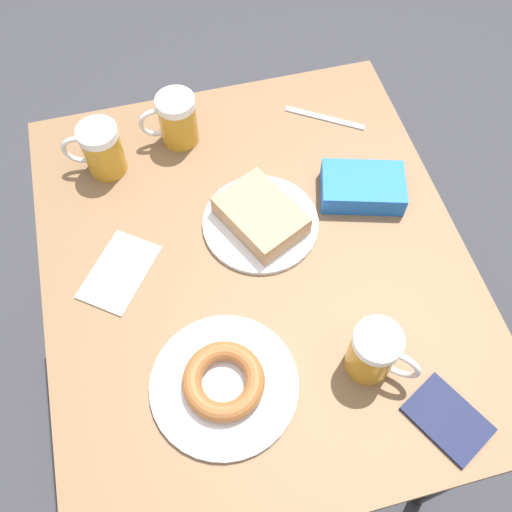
# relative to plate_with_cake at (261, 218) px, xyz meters

# --- Properties ---
(ground_plane) EXTENTS (8.00, 8.00, 0.00)m
(ground_plane) POSITION_rel_plate_with_cake_xyz_m (0.03, 0.08, -0.79)
(ground_plane) COLOR #333338
(table) EXTENTS (0.78, 0.90, 0.76)m
(table) POSITION_rel_plate_with_cake_xyz_m (0.03, 0.08, -0.10)
(table) COLOR brown
(table) RESTS_ON ground_plane
(plate_with_cake) EXTENTS (0.22, 0.22, 0.05)m
(plate_with_cake) POSITION_rel_plate_with_cake_xyz_m (0.00, 0.00, 0.00)
(plate_with_cake) COLOR silver
(plate_with_cake) RESTS_ON table
(plate_with_donut) EXTENTS (0.24, 0.24, 0.04)m
(plate_with_donut) POSITION_rel_plate_with_cake_xyz_m (0.14, 0.29, -0.01)
(plate_with_donut) COLOR silver
(plate_with_donut) RESTS_ON table
(beer_mug_left) EXTENTS (0.12, 0.08, 0.11)m
(beer_mug_left) POSITION_rel_plate_with_cake_xyz_m (0.27, -0.21, 0.03)
(beer_mug_left) COLOR #C68C23
(beer_mug_left) RESTS_ON table
(beer_mug_center) EXTENTS (0.10, 0.10, 0.11)m
(beer_mug_center) POSITION_rel_plate_with_cake_xyz_m (-0.10, 0.31, 0.03)
(beer_mug_center) COLOR #C68C23
(beer_mug_center) RESTS_ON table
(beer_mug_right) EXTENTS (0.12, 0.08, 0.11)m
(beer_mug_right) POSITION_rel_plate_with_cake_xyz_m (0.11, -0.25, 0.03)
(beer_mug_right) COLOR #C68C23
(beer_mug_right) RESTS_ON table
(napkin_folded) EXTENTS (0.17, 0.18, 0.00)m
(napkin_folded) POSITION_rel_plate_with_cake_xyz_m (0.28, 0.04, -0.02)
(napkin_folded) COLOR white
(napkin_folded) RESTS_ON table
(fork) EXTENTS (0.15, 0.11, 0.00)m
(fork) POSITION_rel_plate_with_cake_xyz_m (-0.20, -0.23, -0.02)
(fork) COLOR silver
(fork) RESTS_ON table
(passport_near_edge) EXTENTS (0.14, 0.15, 0.01)m
(passport_near_edge) POSITION_rel_plate_with_cake_xyz_m (-0.19, 0.43, -0.02)
(passport_near_edge) COLOR #141938
(passport_near_edge) RESTS_ON table
(blue_pouch) EXTENTS (0.18, 0.14, 0.05)m
(blue_pouch) POSITION_rel_plate_with_cake_xyz_m (-0.21, -0.02, 0.00)
(blue_pouch) COLOR blue
(blue_pouch) RESTS_ON table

